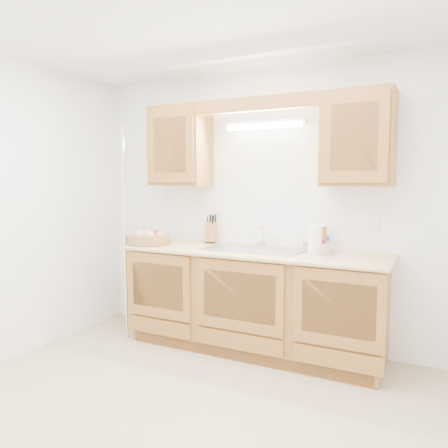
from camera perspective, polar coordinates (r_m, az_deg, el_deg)
The scene contains 17 objects.
room at distance 2.71m, azimuth -5.90°, elevation 0.44°, with size 3.52×3.50×2.50m.
base_cabinets at distance 3.91m, azimuth 3.90°, elevation -10.03°, with size 2.20×0.60×0.86m, color #A16A2F.
countertop at distance 3.80m, azimuth 3.86°, elevation -3.68°, with size 2.30×0.63×0.04m, color #E8C479.
upper_cabinet_left at distance 4.28m, azimuth -5.70°, elevation 10.04°, with size 0.55×0.33×0.75m, color #A16A2F.
upper_cabinet_right at distance 3.67m, azimuth 17.13°, elevation 10.56°, with size 0.55×0.33×0.75m, color #A16A2F.
valance at distance 3.81m, azimuth 4.02°, elevation 15.39°, with size 2.20×0.05×0.12m, color #A16A2F.
fluorescent_fixture at distance 3.99m, azimuth 5.29°, elevation 12.85°, with size 0.76×0.08×0.08m.
sink at distance 3.83m, azimuth 3.98°, elevation -4.40°, with size 0.84×0.46×0.36m.
wire_shelf_pole at distance 4.19m, azimuth -12.81°, elevation -1.28°, with size 0.03×0.03×2.00m, color silver.
outlet_plate at distance 3.81m, azimuth 19.01°, elevation 0.15°, with size 0.08×0.01×0.12m, color white.
fruit_basket at distance 4.20m, azimuth -9.79°, elevation -1.79°, with size 0.50×0.50×0.13m.
knife_block at distance 4.21m, azimuth -1.71°, elevation -1.05°, with size 0.15×0.19×0.29m.
orange_canister at distance 3.82m, azimuth 12.69°, elevation -1.77°, with size 0.09×0.09×0.22m.
soap_bottle at distance 3.85m, azimuth 12.78°, elevation -2.03°, with size 0.08×0.08×0.18m, color blue.
sponge at distance 3.87m, azimuth 12.75°, elevation -3.22°, with size 0.12×0.10×0.02m.
paper_towel at distance 3.61m, azimuth 11.82°, elevation -2.08°, with size 0.14×0.14×0.28m.
apple_bowl at distance 3.70m, azimuth 12.15°, elevation -2.89°, with size 0.26×0.26×0.13m.
Camera 1 is at (1.46, -2.27, 1.49)m, focal length 35.00 mm.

